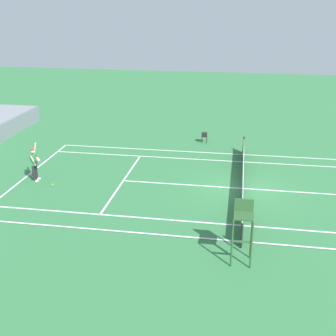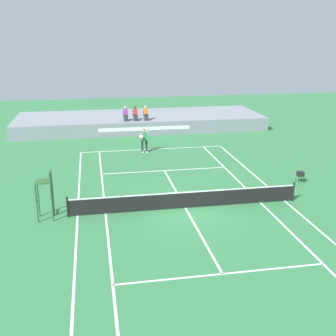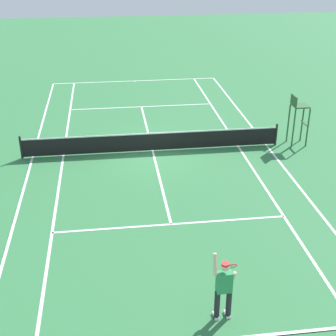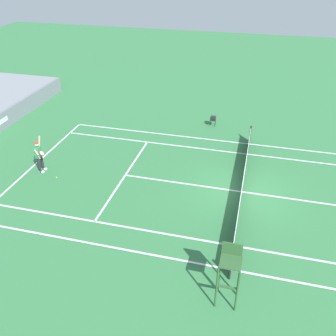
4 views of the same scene
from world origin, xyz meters
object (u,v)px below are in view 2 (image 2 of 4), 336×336
at_px(tennis_player, 144,140).
at_px(ball_hopper, 300,174).
at_px(tennis_ball, 140,156).
at_px(spectator_seated_2, 146,113).
at_px(spectator_seated_1, 135,114).
at_px(spectator_seated_0, 126,114).
at_px(umpire_chair, 45,189).

distance_m(tennis_player, ball_hopper, 11.93).
bearing_deg(tennis_ball, tennis_player, 68.91).
bearing_deg(tennis_player, spectator_seated_2, 81.35).
xyz_separation_m(tennis_ball, ball_hopper, (8.87, -7.30, 0.54)).
distance_m(spectator_seated_1, ball_hopper, 17.21).
relative_size(spectator_seated_0, tennis_player, 0.61).
distance_m(spectator_seated_0, tennis_player, 6.64).
height_order(tennis_player, ball_hopper, tennis_player).
bearing_deg(ball_hopper, tennis_ball, 140.54).
height_order(umpire_chair, ball_hopper, umpire_chair).
bearing_deg(spectator_seated_2, ball_hopper, -63.59).
bearing_deg(spectator_seated_1, spectator_seated_0, 180.00).
height_order(spectator_seated_0, spectator_seated_2, same).
relative_size(spectator_seated_1, ball_hopper, 1.81).
bearing_deg(tennis_player, umpire_chair, -119.07).
bearing_deg(umpire_chair, spectator_seated_0, 73.12).
height_order(spectator_seated_2, umpire_chair, spectator_seated_2).
bearing_deg(spectator_seated_2, umpire_chair, -112.12).
xyz_separation_m(tennis_player, ball_hopper, (8.43, -8.43, -0.42)).
distance_m(tennis_ball, ball_hopper, 11.50).
distance_m(spectator_seated_2, ball_hopper, 16.76).
bearing_deg(spectator_seated_2, spectator_seated_1, 180.00).
bearing_deg(tennis_ball, spectator_seated_2, 79.42).
height_order(tennis_player, tennis_ball, tennis_player).
bearing_deg(spectator_seated_0, ball_hopper, -58.28).
bearing_deg(umpire_chair, tennis_player, 60.93).
bearing_deg(ball_hopper, umpire_chair, -169.61).
bearing_deg(umpire_chair, tennis_ball, 60.09).
xyz_separation_m(spectator_seated_1, tennis_player, (-0.04, -6.54, -0.81)).
relative_size(spectator_seated_1, tennis_ball, 18.60).
distance_m(tennis_player, umpire_chair, 12.73).
bearing_deg(spectator_seated_0, spectator_seated_1, 0.00).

